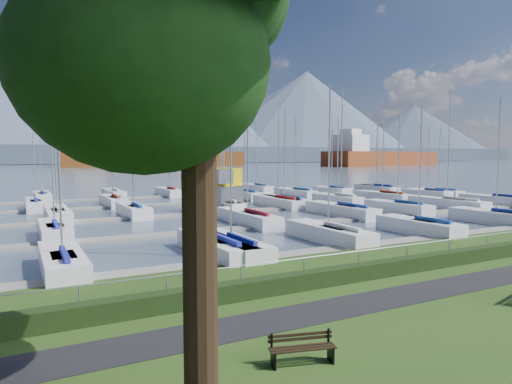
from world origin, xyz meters
TOP-DOWN VIEW (x-y plane):
  - path at (0.00, -3.00)m, footprint 160.00×2.00m
  - water at (0.00, 260.00)m, footprint 800.00×540.00m
  - hedge at (0.00, -0.40)m, footprint 80.00×0.70m
  - fence at (0.00, 0.00)m, footprint 80.00×0.04m
  - foothill at (0.00, 330.00)m, footprint 900.00×80.00m
  - mountains at (7.35, 404.62)m, footprint 1190.00×360.00m
  - docks at (0.00, 26.00)m, footprint 90.00×41.60m
  - bench_left at (-8.14, -6.09)m, footprint 1.85×0.88m
  - crane at (4.58, 28.72)m, footprint 7.58×12.97m
  - cargo_ship_mid at (44.22, 215.81)m, footprint 91.78×29.64m
  - cargo_ship_east at (163.53, 176.42)m, footprint 85.96×35.10m
  - sailboat_fleet at (0.19, 28.81)m, footprint 75.61×49.76m

SIDE VIEW (x-z plane):
  - water at x=0.00m, z-range -0.50..-0.30m
  - docks at x=0.00m, z-range -0.34..-0.09m
  - path at x=0.00m, z-range -0.01..0.03m
  - hedge at x=0.00m, z-range 0.00..0.70m
  - bench_left at x=-8.14m, z-range -0.01..0.84m
  - fence at x=0.00m, z-range 1.18..1.22m
  - cargo_ship_mid at x=44.22m, z-range -7.12..14.38m
  - cargo_ship_east at x=163.53m, z-range -7.05..14.45m
  - crane at x=4.58m, z-range -5.85..16.50m
  - sailboat_fleet at x=0.19m, z-range -1.21..11.86m
  - foothill at x=0.00m, z-range 0.00..12.00m
  - mountains at x=7.35m, z-range -10.82..104.18m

